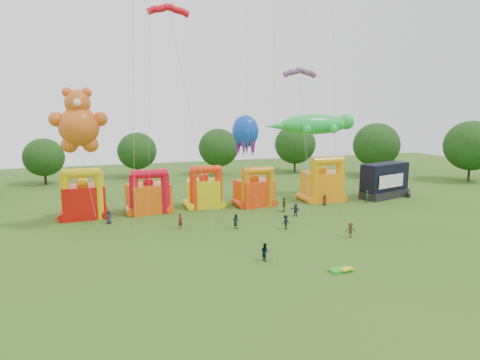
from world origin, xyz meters
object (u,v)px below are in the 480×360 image
object	(u,v)px
bouncy_castle_0	(83,199)
stage_trailer	(385,181)
teddy_bear_kite	(81,135)
spectator_4	(284,205)
octopus_kite	(248,152)
spectator_0	(109,217)
bouncy_castle_2	(204,191)
gecko_kite	(315,131)

from	to	relation	value
bouncy_castle_0	stage_trailer	xyz separation A→B (m)	(43.94, -1.41, 0.14)
teddy_bear_kite	spectator_4	distance (m)	26.74
bouncy_castle_0	octopus_kite	world-z (taller)	octopus_kite
spectator_0	spectator_4	size ratio (longest dim) A/B	0.84
bouncy_castle_2	gecko_kite	bearing A→B (deg)	3.69
teddy_bear_kite	gecko_kite	xyz separation A→B (m)	(33.25, 7.75, -0.49)
gecko_kite	bouncy_castle_0	bearing A→B (deg)	-176.30
stage_trailer	teddy_bear_kite	distance (m)	44.58
stage_trailer	teddy_bear_kite	bearing A→B (deg)	-174.54
stage_trailer	gecko_kite	xyz separation A→B (m)	(-10.37, 3.58, 7.64)
stage_trailer	gecko_kite	distance (m)	13.37
spectator_0	spectator_4	bearing A→B (deg)	0.90
spectator_4	teddy_bear_kite	bearing A→B (deg)	-54.80
stage_trailer	octopus_kite	size ratio (longest dim) A/B	0.70
bouncy_castle_0	spectator_0	distance (m)	5.03
bouncy_castle_2	spectator_4	distance (m)	11.28
stage_trailer	spectator_4	distance (m)	19.16
teddy_bear_kite	spectator_4	xyz separation A→B (m)	(24.89, 0.48, -9.74)
teddy_bear_kite	gecko_kite	world-z (taller)	teddy_bear_kite
bouncy_castle_0	octopus_kite	xyz separation A→B (m)	(22.63, 1.95, 4.92)
stage_trailer	spectator_4	xyz separation A→B (m)	(-18.73, -3.69, -1.61)
bouncy_castle_0	gecko_kite	xyz separation A→B (m)	(33.56, 2.17, 7.77)
gecko_kite	octopus_kite	distance (m)	11.30
octopus_kite	gecko_kite	bearing A→B (deg)	1.16
bouncy_castle_2	spectator_0	size ratio (longest dim) A/B	3.65
bouncy_castle_2	stage_trailer	xyz separation A→B (m)	(28.12, -2.44, 0.30)
bouncy_castle_2	teddy_bear_kite	size ratio (longest dim) A/B	0.37
bouncy_castle_0	spectator_4	xyz separation A→B (m)	(25.20, -5.10, -1.47)
teddy_bear_kite	bouncy_castle_0	bearing A→B (deg)	93.14
gecko_kite	octopus_kite	bearing A→B (deg)	-178.84
stage_trailer	teddy_bear_kite	size ratio (longest dim) A/B	0.56
bouncy_castle_2	teddy_bear_kite	world-z (taller)	teddy_bear_kite
teddy_bear_kite	spectator_4	bearing A→B (deg)	1.10
bouncy_castle_0	stage_trailer	bearing A→B (deg)	-1.84
bouncy_castle_2	gecko_kite	xyz separation A→B (m)	(17.74, 1.15, 7.94)
stage_trailer	spectator_0	size ratio (longest dim) A/B	5.48
bouncy_castle_2	gecko_kite	size ratio (longest dim) A/B	0.40
bouncy_castle_2	teddy_bear_kite	distance (m)	18.85
stage_trailer	teddy_bear_kite	world-z (taller)	teddy_bear_kite
bouncy_castle_0	stage_trailer	distance (m)	43.96
teddy_bear_kite	spectator_0	world-z (taller)	teddy_bear_kite
teddy_bear_kite	octopus_kite	bearing A→B (deg)	18.65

